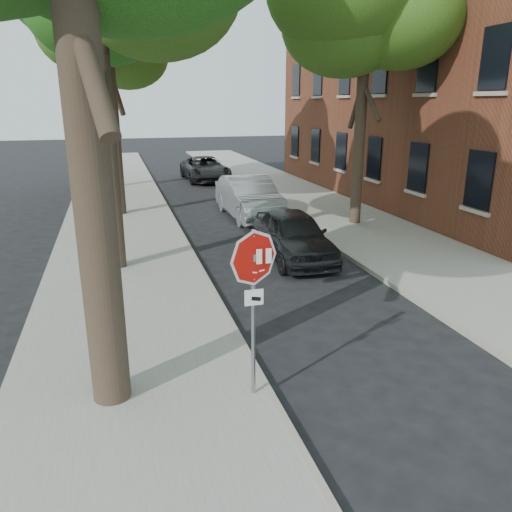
# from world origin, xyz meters

# --- Properties ---
(ground) EXTENTS (120.00, 120.00, 0.00)m
(ground) POSITION_xyz_m (0.00, 0.00, 0.00)
(ground) COLOR black
(ground) RESTS_ON ground
(sidewalk_left) EXTENTS (4.00, 55.00, 0.12)m
(sidewalk_left) POSITION_xyz_m (-2.50, 12.00, 0.06)
(sidewalk_left) COLOR gray
(sidewalk_left) RESTS_ON ground
(sidewalk_right) EXTENTS (4.00, 55.00, 0.12)m
(sidewalk_right) POSITION_xyz_m (6.00, 12.00, 0.06)
(sidewalk_right) COLOR gray
(sidewalk_right) RESTS_ON ground
(curb_left) EXTENTS (0.12, 55.00, 0.13)m
(curb_left) POSITION_xyz_m (-0.45, 12.00, 0.07)
(curb_left) COLOR #9E9384
(curb_left) RESTS_ON ground
(curb_right) EXTENTS (0.12, 55.00, 0.13)m
(curb_right) POSITION_xyz_m (3.95, 12.00, 0.07)
(curb_right) COLOR #9E9384
(curb_right) RESTS_ON ground
(apartment_building) EXTENTS (12.20, 20.20, 15.30)m
(apartment_building) POSITION_xyz_m (14.00, 14.00, 7.65)
(apartment_building) COLOR brown
(apartment_building) RESTS_ON ground
(stop_sign) EXTENTS (0.76, 0.34, 2.61)m
(stop_sign) POSITION_xyz_m (-0.70, -0.03, 1.95)
(stop_sign) COLOR gray
(stop_sign) RESTS_ON sidewalk_left
(tree_far) EXTENTS (5.29, 4.91, 9.33)m
(tree_far) POSITION_xyz_m (-2.72, 21.11, 7.21)
(tree_far) COLOR black
(tree_far) RESTS_ON sidewalk_left
(tree_right) EXTENTS (5.29, 4.91, 9.33)m
(tree_right) POSITION_xyz_m (5.98, 10.11, 7.21)
(tree_right) COLOR black
(tree_right) RESTS_ON sidewalk_right
(car_a) EXTENTS (1.77, 4.20, 1.42)m
(car_a) POSITION_xyz_m (2.38, 6.75, 0.71)
(car_a) COLOR black
(car_a) RESTS_ON ground
(car_b) EXTENTS (1.83, 4.92, 1.61)m
(car_b) POSITION_xyz_m (2.55, 12.30, 0.80)
(car_b) COLOR #93959A
(car_b) RESTS_ON ground
(car_d) EXTENTS (2.43, 5.03, 1.38)m
(car_d) POSITION_xyz_m (2.60, 22.45, 0.69)
(car_d) COLOR black
(car_d) RESTS_ON ground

